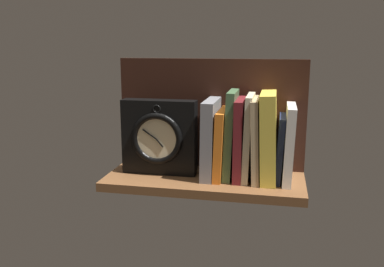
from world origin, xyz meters
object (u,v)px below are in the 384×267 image
book_green_romantic (231,135)px  book_yellow_seinlanguage (269,137)px  book_white_catcher (289,143)px  book_cream_twain (248,137)px  book_navy_bierce (280,148)px  book_tan_shortstories (256,139)px  book_maroon_dawkins (240,139)px  framed_clock (159,137)px  book_orange_pandolfini (221,143)px  book_gray_chess (211,138)px

book_green_romantic → book_yellow_seinlanguage: 10.64cm
book_green_romantic → book_white_catcher: 16.39cm
book_cream_twain → book_yellow_seinlanguage: bearing=0.0°
book_navy_bierce → book_white_catcher: bearing=0.0°
book_tan_shortstories → book_navy_bierce: bearing=0.0°
book_tan_shortstories → book_yellow_seinlanguage: (3.40, 0.00, 0.82)cm
book_maroon_dawkins → framed_clock: 23.57cm
book_tan_shortstories → book_yellow_seinlanguage: bearing=0.0°
book_maroon_dawkins → book_orange_pandolfini: bearing=180.0°
book_orange_pandolfini → book_green_romantic: 3.77cm
book_cream_twain → book_tan_shortstories: bearing=0.0°
book_white_catcher → book_cream_twain: bearing=180.0°
book_maroon_dawkins → book_yellow_seinlanguage: book_yellow_seinlanguage is taller
book_tan_shortstories → framed_clock: bearing=-177.8°
book_green_romantic → framed_clock: 20.99cm
book_orange_pandolfini → book_maroon_dawkins: size_ratio=0.86×
book_tan_shortstories → book_white_catcher: 9.08cm
book_orange_pandolfini → book_yellow_seinlanguage: 13.49cm
book_cream_twain → book_white_catcher: book_cream_twain is taller
book_orange_pandolfini → book_cream_twain: 7.96cm
book_orange_pandolfini → book_tan_shortstories: bearing=0.0°
book_cream_twain → book_yellow_seinlanguage: (5.61, 0.00, 0.33)cm
book_cream_twain → book_navy_bierce: (8.87, 0.00, -2.80)cm
book_green_romantic → framed_clock: bearing=-177.0°
book_cream_twain → book_white_catcher: (11.25, 0.00, -1.32)cm
book_maroon_dawkins → book_white_catcher: size_ratio=1.06×
book_yellow_seinlanguage → book_navy_bierce: book_yellow_seinlanguage is taller
book_gray_chess → book_navy_bierce: 19.75cm
book_gray_chess → book_orange_pandolfini: book_gray_chess is taller
book_gray_chess → book_cream_twain: 10.82cm
book_yellow_seinlanguage → book_white_catcher: book_yellow_seinlanguage is taller
book_orange_pandolfini → book_white_catcher: size_ratio=0.91×
book_gray_chess → book_orange_pandolfini: (3.15, 0.00, -1.38)cm
book_gray_chess → book_tan_shortstories: book_tan_shortstories is taller
book_gray_chess → book_cream_twain: size_ratio=0.93×
book_green_romantic → book_white_catcher: (16.29, 0.00, -1.79)cm
book_gray_chess → book_green_romantic: size_ratio=0.89×
book_green_romantic → book_gray_chess: bearing=180.0°
book_orange_pandolfini → book_maroon_dawkins: 5.48cm
book_white_catcher → book_tan_shortstories: bearing=180.0°
book_white_catcher → book_green_romantic: bearing=180.0°
book_white_catcher → framed_clock: bearing=-178.3°
book_cream_twain → framed_clock: size_ratio=1.10×
book_gray_chess → book_tan_shortstories: size_ratio=0.97×
book_white_catcher → book_gray_chess: bearing=180.0°
book_green_romantic → book_navy_bierce: (13.91, 0.00, -3.28)cm
book_maroon_dawkins → book_tan_shortstories: bearing=0.0°
book_green_romantic → book_tan_shortstories: book_green_romantic is taller
book_gray_chess → framed_clock: bearing=-175.9°
book_orange_pandolfini → book_yellow_seinlanguage: bearing=0.0°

